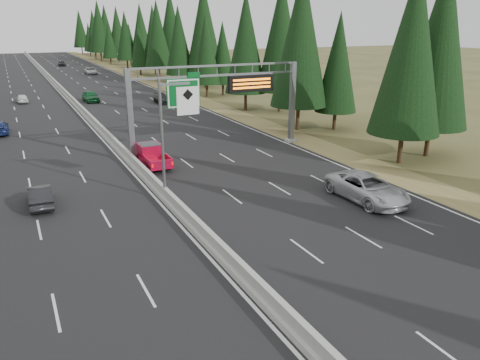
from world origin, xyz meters
name	(u,v)px	position (x,y,z in m)	size (l,w,h in m)	color
road	(65,94)	(0.00, 80.00, 0.04)	(32.00, 260.00, 0.08)	black
shoulder_right	(167,88)	(17.80, 80.00, 0.03)	(3.60, 260.00, 0.06)	olive
median_barrier	(64,92)	(0.00, 80.00, 0.41)	(0.70, 260.00, 0.85)	gray
sign_gantry	(224,94)	(8.92, 34.88, 5.27)	(16.75, 0.98, 7.80)	slate
hov_sign_pole	(171,131)	(0.58, 24.97, 4.72)	(2.80, 0.50, 8.00)	slate
tree_row_right	(207,37)	(22.07, 70.44, 9.29)	(12.31, 244.71, 18.66)	black
silver_minivan	(367,188)	(11.99, 18.90, 0.95)	(2.89, 6.28, 1.74)	#B4B4B9
red_pickup	(151,154)	(1.50, 33.35, 1.03)	(1.88, 5.25, 1.71)	black
car_ahead_green	(90,96)	(2.61, 69.96, 0.90)	(1.94, 4.83, 1.64)	#135327
car_ahead_dkred	(183,99)	(14.44, 61.77, 0.75)	(1.42, 4.06, 1.34)	#53100B
car_ahead_dkgrey	(162,99)	(11.85, 63.85, 0.72)	(1.80, 4.42, 1.28)	black
car_ahead_white	(91,71)	(9.66, 111.91, 0.82)	(2.46, 5.33, 1.48)	#BBBBBB
car_ahead_far	(62,63)	(6.14, 138.53, 0.83)	(1.77, 4.40, 1.50)	black
car_onc_near	(40,196)	(-7.56, 27.45, 0.75)	(1.42, 4.06, 1.34)	black
car_onc_white	(22,98)	(-6.73, 73.45, 0.72)	(1.51, 3.76, 1.28)	white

